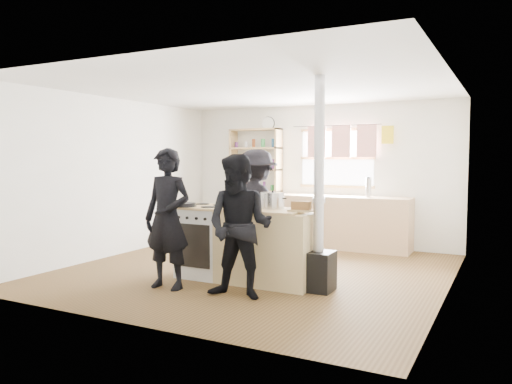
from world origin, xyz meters
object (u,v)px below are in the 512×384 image
thermos (368,188)px  stockpot_counter (273,200)px  stockpot_stove (229,199)px  flue_heater (318,235)px  person_near_left (167,219)px  cooking_island (245,244)px  person_near_right (240,227)px  person_far (257,207)px  roast_tray (237,204)px  skillet_greens (184,204)px  bread_board (301,207)px

thermos → stockpot_counter: thermos is taller
stockpot_stove → flue_heater: 1.42m
flue_heater → person_near_left: flue_heater is taller
stockpot_counter → person_near_left: (-0.99, -0.83, -0.19)m
cooking_island → stockpot_counter: bearing=16.4°
person_near_left → stockpot_counter: bearing=38.1°
person_near_right → person_far: person_far is taller
roast_tray → person_far: bearing=102.1°
roast_tray → stockpot_stove: 0.28m
stockpot_counter → person_near_left: 1.31m
stockpot_counter → flue_heater: bearing=-10.3°
person_near_left → person_near_right: size_ratio=1.05×
roast_tray → person_near_right: bearing=-59.1°
flue_heater → person_far: (-1.32, 0.99, 0.18)m
cooking_island → skillet_greens: 0.94m
cooking_island → bread_board: bread_board is taller
bread_board → person_near_left: person_near_left is taller
person_far → cooking_island: bearing=116.5°
thermos → bread_board: 2.82m
thermos → person_near_left: 3.81m
thermos → cooking_island: 2.96m
stockpot_stove → person_far: 0.78m
roast_tray → flue_heater: bearing=-3.9°
skillet_greens → bread_board: bearing=6.3°
roast_tray → flue_heater: 1.17m
roast_tray → flue_heater: size_ratio=0.13×
person_near_left → bread_board: bearing=23.7°
flue_heater → skillet_greens: bearing=-173.5°
skillet_greens → bread_board: (1.55, 0.17, 0.02)m
stockpot_counter → skillet_greens: bearing=-164.0°
thermos → cooking_island: size_ratio=0.16×
cooking_island → person_far: (-0.34, 0.98, 0.37)m
skillet_greens → roast_tray: bearing=23.7°
roast_tray → bread_board: size_ratio=1.12×
stockpot_counter → person_near_right: size_ratio=0.19×
thermos → person_near_right: person_near_right is taller
person_near_left → person_far: person_far is taller
cooking_island → stockpot_stove: stockpot_stove is taller
roast_tray → person_near_left: size_ratio=0.19×
skillet_greens → flue_heater: flue_heater is taller
person_near_right → person_far: size_ratio=0.95×
person_far → stockpot_stove: bearing=95.5°
thermos → skillet_greens: (-1.62, -2.99, -0.10)m
skillet_greens → stockpot_stove: stockpot_stove is taller
stockpot_stove → flue_heater: size_ratio=0.09×
flue_heater → person_near_right: flue_heater is taller
bread_board → flue_heater: (0.21, 0.03, -0.32)m
skillet_greens → person_near_left: (0.12, -0.51, -0.12)m
flue_heater → person_near_left: 1.80m
stockpot_counter → person_near_right: (-0.02, -0.81, -0.23)m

